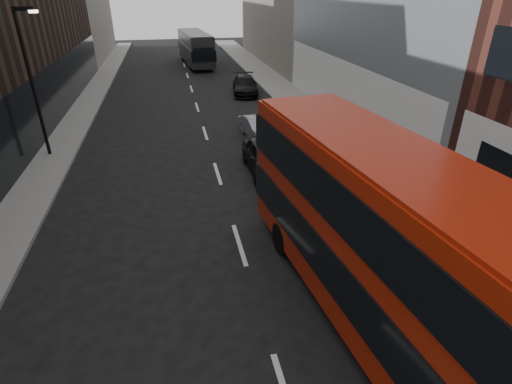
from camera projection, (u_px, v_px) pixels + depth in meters
sidewalk_right at (299, 104)px, 29.91m from camera, size 3.00×80.00×0.15m
sidewalk_left at (80, 117)px, 27.02m from camera, size 2.00×80.00×0.15m
building_left_mid at (18, 1)px, 27.53m from camera, size 5.00×24.00×14.00m
building_left_far at (77, 0)px, 46.87m from camera, size 5.00×20.00×13.00m
street_lamp at (32, 75)px, 19.01m from camera, size 1.06×0.22×7.00m
red_bus at (389, 239)px, 9.41m from camera, size 4.00×11.88×4.72m
grey_bus at (195, 48)px, 44.36m from camera, size 3.41×10.91×3.47m
car_a at (267, 157)px, 18.81m from camera, size 1.85×4.54×1.54m
car_b at (258, 128)px, 23.16m from camera, size 1.78×3.84×1.22m
car_c at (245, 85)px, 32.76m from camera, size 2.57×5.03×1.40m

